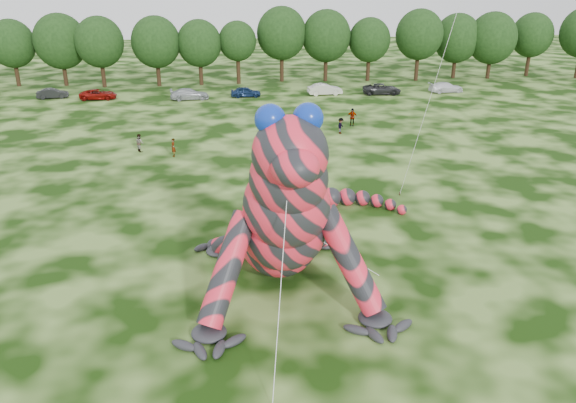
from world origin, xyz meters
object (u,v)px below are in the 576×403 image
Objects in this scene: tree_6 at (101,52)px; car_5 at (325,89)px; tree_16 at (531,45)px; car_1 at (53,93)px; car_2 at (98,94)px; spectator_5 at (303,153)px; tree_9 at (238,53)px; tree_11 at (326,46)px; tree_8 at (200,52)px; spectator_3 at (352,117)px; tree_12 at (369,49)px; car_7 at (446,87)px; spectator_1 at (140,143)px; tree_14 at (456,46)px; tree_10 at (282,44)px; car_3 at (190,94)px; tree_7 at (157,51)px; spectator_2 at (341,126)px; car_6 at (382,89)px; tree_5 at (61,50)px; tree_4 at (13,53)px; spectator_0 at (173,148)px; car_4 at (246,92)px; tree_13 at (419,45)px; tree_15 at (491,45)px.

tree_6 is 2.14× the size of car_5.
car_1 is at bearing -171.65° from tree_16.
spectator_5 is (22.05, -28.31, 0.24)m from car_2.
car_2 is 35.88m from spectator_5.
tree_6 reaches higher than car_1.
tree_9 is 12.77m from tree_11.
tree_8 reaches higher than spectator_3.
tree_6 is at bearing -178.71° from tree_8.
car_2 is (-36.69, -9.56, -3.86)m from tree_12.
car_7 is at bearing -15.73° from tree_8.
tree_14 is at bearing -81.82° from spectator_1.
tree_10 is (24.95, 1.89, 0.51)m from tree_6.
spectator_5 is at bearing -93.00° from tree_10.
car_3 is 1.04× the size of car_7.
spectator_2 is at bearing -54.00° from tree_7.
tree_6 is at bearing -177.56° from tree_16.
car_6 is 17.46m from spectator_3.
spectator_3 is at bearing -120.59° from car_2.
tree_8 is at bearing -4.39° from tree_5.
tree_8 is 2.01× the size of car_5.
spectator_1 is (-27.86, -22.71, 0.10)m from car_6.
tree_4 is 0.96× the size of tree_7.
tree_7 is 39.53m from car_7.
tree_8 is 20.18m from car_1.
tree_10 is 38.12m from spectator_0.
tree_11 is 31.69m from tree_16.
tree_5 is 5.69× the size of spectator_5.
tree_5 is at bearing 71.91° from car_7.
car_4 is (19.27, -9.01, -4.09)m from tree_6.
spectator_3 is at bearing 128.51° from car_7.
tree_13 is 1.08× the size of tree_14.
spectator_2 is at bearing -36.86° from tree_4.
car_1 is 50.74m from car_7.
tree_6 is 63.06m from tree_16.
tree_14 is 12.73m from car_7.
car_2 is 27.63m from spectator_0.
tree_11 is (23.87, 1.39, 0.30)m from tree_7.
tree_14 is at bearing 0.01° from tree_4.
tree_12 is (37.57, 1.05, -0.26)m from tree_6.
spectator_1 is (-35.60, -32.34, -4.28)m from tree_13.
tree_9 is 37.41m from tree_15.
tree_4 is 68.12m from tree_15.
tree_13 reaches higher than car_7.
spectator_1 is (-28.48, -32.95, -3.70)m from tree_12.
tree_8 is 49.72m from tree_16.
spectator_3 is (35.14, -26.75, -3.99)m from tree_5.
tree_8 is 5.19× the size of spectator_5.
tree_15 is at bearing -74.64° from car_5.
tree_11 reaches higher than car_6.
tree_15 is 5.59× the size of spectator_5.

